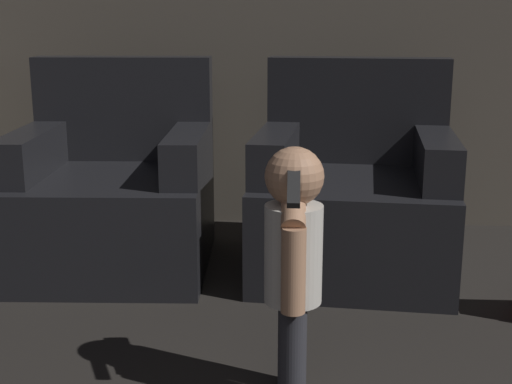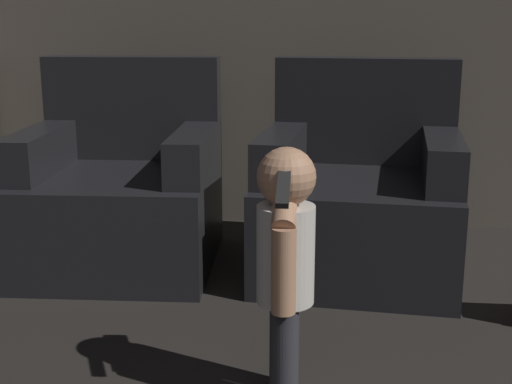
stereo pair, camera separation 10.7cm
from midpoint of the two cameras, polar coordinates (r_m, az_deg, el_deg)
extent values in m
cube|color=black|center=(3.41, -9.94, -2.16)|extent=(0.91, 0.92, 0.45)
cube|color=black|center=(3.66, -8.96, 6.69)|extent=(0.88, 0.19, 0.51)
cube|color=black|center=(3.44, -15.97, 3.22)|extent=(0.19, 0.73, 0.20)
cube|color=black|center=(3.27, -4.09, 3.19)|extent=(0.19, 0.73, 0.20)
cube|color=black|center=(3.30, 9.06, -2.70)|extent=(0.95, 0.96, 0.45)
cube|color=black|center=(3.55, 9.60, 6.44)|extent=(0.88, 0.24, 0.51)
cube|color=black|center=(3.25, 2.98, 3.14)|extent=(0.23, 0.74, 0.20)
cube|color=black|center=(3.23, 15.62, 2.56)|extent=(0.23, 0.74, 0.20)
cylinder|color=#28282D|center=(2.30, 3.71, -11.92)|extent=(0.09, 0.09, 0.32)
cylinder|color=#28282D|center=(2.22, 3.65, -13.01)|extent=(0.09, 0.09, 0.32)
cylinder|color=#B7B2A8|center=(2.14, 3.81, -5.01)|extent=(0.17, 0.17, 0.30)
sphere|color=#A37556|center=(2.07, 3.92, 1.23)|extent=(0.17, 0.17, 0.17)
cylinder|color=#A37556|center=(2.04, 3.73, -6.33)|extent=(0.07, 0.07, 0.25)
cylinder|color=#A37556|center=(2.09, 3.86, -0.39)|extent=(0.07, 0.26, 0.19)
cube|color=black|center=(1.97, 3.78, 0.61)|extent=(0.04, 0.16, 0.10)
camera|label=1|loc=(0.05, -88.86, 0.29)|focal=50.00mm
camera|label=2|loc=(0.05, 91.14, -0.29)|focal=50.00mm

